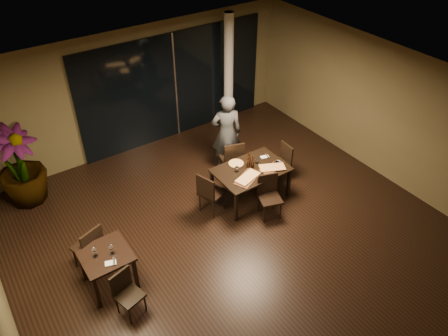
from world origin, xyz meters
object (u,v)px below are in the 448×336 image
chair_main_left (209,192)px  bottle_a (248,162)px  chair_side_far (90,246)px  diner (226,133)px  chair_main_near (269,193)px  bottle_c (249,159)px  side_table (106,259)px  chair_main_right (282,160)px  chair_side_near (126,291)px  chair_main_far (233,158)px  bottle_b (253,162)px  potted_plant (19,167)px  main_table (251,172)px

chair_main_left → bottle_a: (0.96, -0.01, 0.35)m
chair_side_far → diner: 3.89m
chair_main_near → bottle_c: 0.84m
side_table → chair_main_near: 3.40m
chair_side_far → bottle_a: bearing=161.3°
chair_main_left → chair_main_right: bearing=-106.4°
chair_main_left → chair_side_near: bearing=99.5°
chair_main_far → bottle_b: bottle_b is taller
side_table → diner: bearing=25.1°
chair_main_far → bottle_c: 0.72m
bottle_b → chair_main_right: bearing=6.7°
diner → potted_plant: size_ratio=1.08×
chair_side_near → bottle_a: (3.33, 1.23, 0.43)m
bottle_b → chair_side_far: bearing=-179.9°
chair_main_far → chair_main_near: chair_main_far is taller
diner → chair_side_near: bearing=57.0°
side_table → chair_side_near: chair_side_near is taller
chair_main_left → chair_side_near: size_ratio=1.15×
side_table → bottle_b: bearing=8.7°
diner → potted_plant: bearing=4.8°
chair_side_far → chair_side_near: (0.14, -1.18, -0.07)m
chair_main_near → potted_plant: size_ratio=0.53×
side_table → bottle_c: (3.43, 0.63, 0.29)m
chair_main_left → chair_side_far: bearing=73.2°
side_table → chair_side_far: (-0.10, 0.52, -0.08)m
potted_plant → bottle_b: potted_plant is taller
main_table → chair_side_far: chair_side_far is taller
diner → bottle_b: 1.16m
chair_main_far → chair_main_right: size_ratio=1.13×
potted_plant → side_table: bearing=-79.5°
diner → bottle_c: size_ratio=5.65×
chair_main_left → chair_side_far: (-2.52, -0.06, 0.00)m
chair_side_near → potted_plant: (-0.61, 3.76, 0.41)m
chair_side_far → chair_main_left: bearing=161.8°
chair_side_far → bottle_b: size_ratio=3.36×
main_table → chair_main_far: chair_main_far is taller
chair_side_near → chair_main_far: bearing=13.8°
chair_main_far → chair_main_near: (-0.06, -1.36, -0.04)m
side_table → diner: size_ratio=0.42×
main_table → chair_main_near: size_ratio=1.63×
chair_side_near → bottle_c: bearing=5.5°
diner → bottle_a: diner is taller
bottle_a → bottle_c: bearing=44.6°
chair_main_far → bottle_b: bearing=107.1°
chair_main_far → potted_plant: 4.45m
side_table → chair_main_far: size_ratio=0.80×
diner → bottle_c: bearing=105.1°
chair_main_near → chair_main_left: bearing=163.4°
chair_side_far → bottle_a: bottle_a is taller
potted_plant → chair_main_near: bearing=-38.9°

